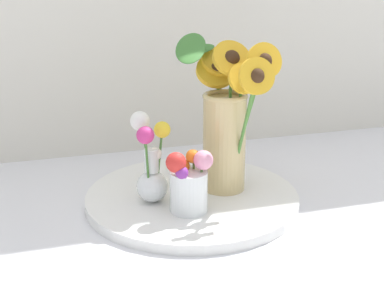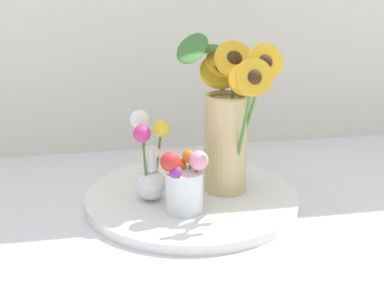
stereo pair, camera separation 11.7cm
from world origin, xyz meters
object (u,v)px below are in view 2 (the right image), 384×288
(serving_tray, at_px, (192,198))
(vase_bulb_right, at_px, (149,164))
(vase_small_center, at_px, (184,183))
(mason_jar_sunflowers, at_px, (227,121))

(serving_tray, xyz_separation_m, vase_bulb_right, (-0.10, -0.01, 0.09))
(serving_tray, distance_m, vase_small_center, 0.12)
(vase_bulb_right, bearing_deg, vase_small_center, -48.52)
(mason_jar_sunflowers, relative_size, vase_small_center, 2.57)
(mason_jar_sunflowers, bearing_deg, vase_small_center, -139.62)
(serving_tray, xyz_separation_m, mason_jar_sunflowers, (0.08, 0.01, 0.17))
(serving_tray, relative_size, mason_jar_sunflowers, 1.36)
(vase_small_center, bearing_deg, serving_tray, 68.83)
(vase_small_center, relative_size, vase_bulb_right, 0.70)
(mason_jar_sunflowers, height_order, vase_small_center, mason_jar_sunflowers)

